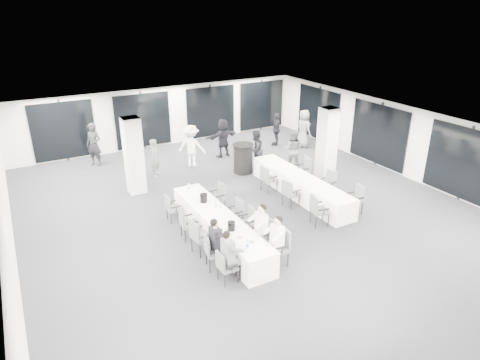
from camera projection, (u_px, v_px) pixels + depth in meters
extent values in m
cube|color=#242429|center=(246.00, 209.00, 14.49)|extent=(14.00, 16.00, 0.02)
cube|color=silver|center=(246.00, 129.00, 13.39)|extent=(14.00, 16.00, 0.02)
cube|color=beige|center=(6.00, 220.00, 10.81)|extent=(0.02, 16.00, 2.80)
cube|color=beige|center=(398.00, 139.00, 17.07)|extent=(0.02, 16.00, 2.80)
cube|color=beige|center=(163.00, 116.00, 20.39)|extent=(14.00, 0.02, 2.80)
cube|color=beige|center=(473.00, 318.00, 7.49)|extent=(14.00, 0.02, 2.80)
cube|color=black|center=(163.00, 118.00, 20.35)|extent=(13.60, 0.06, 2.50)
cube|color=black|center=(378.00, 134.00, 17.86)|extent=(0.06, 14.00, 2.50)
cube|color=silver|center=(134.00, 156.00, 15.27)|extent=(0.60, 0.60, 2.80)
cube|color=silver|center=(327.00, 143.00, 16.62)|extent=(0.60, 0.60, 2.80)
cube|color=white|center=(219.00, 227.00, 12.55)|extent=(0.90, 5.00, 0.75)
cube|color=white|center=(300.00, 186.00, 15.33)|extent=(0.90, 5.00, 0.75)
cylinder|color=black|center=(243.00, 159.00, 17.32)|extent=(0.76, 0.76, 1.20)
cylinder|color=black|center=(243.00, 145.00, 17.09)|extent=(0.87, 0.87, 0.02)
cube|color=#4F5157|center=(228.00, 267.00, 10.63)|extent=(0.43, 0.45, 0.07)
cube|color=#4F5157|center=(220.00, 261.00, 10.44)|extent=(0.07, 0.42, 0.42)
cylinder|color=black|center=(218.00, 273.00, 10.77)|extent=(0.03, 0.03, 0.37)
cylinder|color=black|center=(225.00, 281.00, 10.48)|extent=(0.03, 0.03, 0.37)
cylinder|color=black|center=(230.00, 269.00, 10.94)|extent=(0.03, 0.03, 0.37)
cylinder|color=black|center=(238.00, 276.00, 10.65)|extent=(0.03, 0.03, 0.37)
cube|color=black|center=(223.00, 258.00, 10.75)|extent=(0.31, 0.04, 0.04)
cube|color=black|center=(232.00, 267.00, 10.39)|extent=(0.31, 0.04, 0.04)
cube|color=#4F5157|center=(215.00, 252.00, 11.17)|extent=(0.55, 0.56, 0.08)
cube|color=#4F5157|center=(207.00, 245.00, 11.01)|extent=(0.15, 0.46, 0.46)
cylinder|color=black|center=(206.00, 258.00, 11.39)|extent=(0.04, 0.04, 0.41)
cylinder|color=black|center=(210.00, 266.00, 11.04)|extent=(0.04, 0.04, 0.41)
cylinder|color=black|center=(221.00, 255.00, 11.50)|extent=(0.04, 0.04, 0.41)
cylinder|color=black|center=(225.00, 263.00, 11.15)|extent=(0.04, 0.04, 0.41)
cube|color=black|center=(213.00, 242.00, 11.33)|extent=(0.34, 0.11, 0.04)
cube|color=black|center=(217.00, 252.00, 10.89)|extent=(0.34, 0.11, 0.04)
cube|color=#4F5157|center=(202.00, 237.00, 11.83)|extent=(0.57, 0.59, 0.09)
cube|color=#4F5157|center=(194.00, 231.00, 11.58)|extent=(0.14, 0.50, 0.49)
cylinder|color=black|center=(192.00, 245.00, 11.96)|extent=(0.04, 0.04, 0.44)
cylinder|color=black|center=(200.00, 251.00, 11.65)|extent=(0.04, 0.04, 0.44)
cylinder|color=black|center=(205.00, 240.00, 12.21)|extent=(0.04, 0.04, 0.44)
cylinder|color=black|center=(213.00, 246.00, 11.90)|extent=(0.04, 0.04, 0.44)
cube|color=black|center=(197.00, 228.00, 11.95)|extent=(0.37, 0.10, 0.04)
cube|color=black|center=(207.00, 235.00, 11.56)|extent=(0.37, 0.10, 0.04)
cube|color=#4F5157|center=(190.00, 224.00, 12.56)|extent=(0.52, 0.54, 0.08)
cube|color=#4F5157|center=(182.00, 217.00, 12.37)|extent=(0.11, 0.47, 0.47)
cylinder|color=black|center=(181.00, 230.00, 12.76)|extent=(0.04, 0.04, 0.42)
cylinder|color=black|center=(185.00, 236.00, 12.41)|extent=(0.04, 0.04, 0.42)
cylinder|color=black|center=(194.00, 227.00, 12.90)|extent=(0.04, 0.04, 0.42)
cylinder|color=black|center=(199.00, 233.00, 12.56)|extent=(0.04, 0.04, 0.42)
cube|color=black|center=(187.00, 215.00, 12.71)|extent=(0.35, 0.08, 0.04)
cube|color=black|center=(192.00, 223.00, 12.28)|extent=(0.35, 0.08, 0.04)
cube|color=#4F5157|center=(174.00, 208.00, 13.61)|extent=(0.43, 0.45, 0.07)
cube|color=#4F5157|center=(167.00, 203.00, 13.42)|extent=(0.06, 0.42, 0.42)
cylinder|color=black|center=(167.00, 214.00, 13.76)|extent=(0.03, 0.03, 0.38)
cylinder|color=black|center=(171.00, 218.00, 13.46)|extent=(0.03, 0.03, 0.38)
cylinder|color=black|center=(178.00, 211.00, 13.92)|extent=(0.03, 0.03, 0.38)
cylinder|color=black|center=(182.00, 216.00, 13.62)|extent=(0.03, 0.03, 0.38)
cube|color=black|center=(171.00, 201.00, 13.73)|extent=(0.31, 0.04, 0.04)
cube|color=black|center=(176.00, 207.00, 13.36)|extent=(0.31, 0.04, 0.04)
cube|color=#4F5157|center=(277.00, 248.00, 11.29)|extent=(0.56, 0.58, 0.09)
cube|color=#4F5157|center=(286.00, 237.00, 11.25)|extent=(0.13, 0.50, 0.49)
cylinder|color=black|center=(288.00, 260.00, 11.28)|extent=(0.04, 0.04, 0.44)
cylinder|color=black|center=(281.00, 251.00, 11.65)|extent=(0.04, 0.04, 0.44)
cylinder|color=black|center=(273.00, 263.00, 11.13)|extent=(0.04, 0.04, 0.44)
cylinder|color=black|center=(266.00, 254.00, 11.50)|extent=(0.04, 0.04, 0.44)
cube|color=black|center=(282.00, 248.00, 10.99)|extent=(0.37, 0.09, 0.04)
cube|color=black|center=(273.00, 238.00, 11.45)|extent=(0.37, 0.09, 0.04)
cube|color=#4F5157|center=(262.00, 236.00, 11.93)|extent=(0.56, 0.58, 0.08)
cube|color=#4F5157|center=(268.00, 225.00, 11.97)|extent=(0.16, 0.47, 0.47)
cylinder|color=black|center=(272.00, 244.00, 12.02)|extent=(0.04, 0.04, 0.42)
cylinder|color=black|center=(262.00, 238.00, 12.30)|extent=(0.04, 0.04, 0.42)
cylinder|color=black|center=(261.00, 249.00, 11.77)|extent=(0.04, 0.04, 0.42)
cylinder|color=black|center=(251.00, 243.00, 12.05)|extent=(0.04, 0.04, 0.42)
cube|color=black|center=(268.00, 234.00, 11.69)|extent=(0.34, 0.12, 0.04)
cube|color=black|center=(255.00, 227.00, 12.04)|extent=(0.34, 0.12, 0.04)
cube|color=#4F5157|center=(246.00, 223.00, 12.67)|extent=(0.48, 0.49, 0.08)
cube|color=#4F5157|center=(252.00, 214.00, 12.64)|extent=(0.09, 0.44, 0.44)
cylinder|color=black|center=(254.00, 232.00, 12.67)|extent=(0.03, 0.03, 0.39)
cylinder|color=black|center=(249.00, 226.00, 12.99)|extent=(0.03, 0.03, 0.39)
cylinder|color=black|center=(243.00, 235.00, 12.52)|extent=(0.03, 0.03, 0.39)
cylinder|color=black|center=(237.00, 229.00, 12.85)|extent=(0.03, 0.03, 0.39)
cube|color=black|center=(249.00, 222.00, 12.40)|extent=(0.33, 0.07, 0.04)
cube|color=black|center=(242.00, 215.00, 12.80)|extent=(0.33, 0.07, 0.04)
cube|color=#4F5157|center=(234.00, 214.00, 13.24)|extent=(0.46, 0.48, 0.07)
cube|color=#4F5157|center=(240.00, 205.00, 13.25)|extent=(0.09, 0.43, 0.42)
cylinder|color=black|center=(243.00, 221.00, 13.28)|extent=(0.03, 0.03, 0.38)
cylinder|color=black|center=(236.00, 217.00, 13.57)|extent=(0.03, 0.03, 0.38)
cylinder|color=black|center=(233.00, 225.00, 13.10)|extent=(0.03, 0.03, 0.38)
cylinder|color=black|center=(226.00, 220.00, 13.38)|extent=(0.03, 0.03, 0.38)
cube|color=black|center=(239.00, 212.00, 13.01)|extent=(0.32, 0.06, 0.04)
cube|color=black|center=(230.00, 207.00, 13.36)|extent=(0.32, 0.06, 0.04)
cube|color=#4F5157|center=(217.00, 198.00, 14.25)|extent=(0.50, 0.52, 0.08)
cube|color=#4F5157|center=(222.00, 189.00, 14.26)|extent=(0.10, 0.46, 0.45)
cylinder|color=black|center=(225.00, 205.00, 14.30)|extent=(0.04, 0.04, 0.41)
cylinder|color=black|center=(219.00, 201.00, 14.60)|extent=(0.04, 0.04, 0.41)
cylinder|color=black|center=(215.00, 208.00, 14.09)|extent=(0.04, 0.04, 0.41)
cylinder|color=black|center=(209.00, 204.00, 14.39)|extent=(0.04, 0.04, 0.41)
cube|color=black|center=(220.00, 196.00, 13.99)|extent=(0.34, 0.07, 0.04)
cube|color=black|center=(213.00, 191.00, 14.37)|extent=(0.34, 0.07, 0.04)
cube|color=#4F5157|center=(320.00, 211.00, 13.31)|extent=(0.59, 0.61, 0.08)
cube|color=#4F5157|center=(314.00, 204.00, 13.14)|extent=(0.18, 0.48, 0.48)
cylinder|color=black|center=(310.00, 216.00, 13.55)|extent=(0.04, 0.04, 0.43)
cylinder|color=black|center=(316.00, 222.00, 13.17)|extent=(0.04, 0.04, 0.43)
cylinder|color=black|center=(323.00, 215.00, 13.64)|extent=(0.04, 0.04, 0.43)
cylinder|color=black|center=(328.00, 221.00, 13.27)|extent=(0.04, 0.04, 0.43)
cube|color=black|center=(317.00, 202.00, 13.47)|extent=(0.36, 0.13, 0.04)
cube|color=black|center=(324.00, 210.00, 13.00)|extent=(0.36, 0.13, 0.04)
cube|color=#4F5157|center=(291.00, 194.00, 14.56)|extent=(0.55, 0.56, 0.08)
cube|color=#4F5157|center=(287.00, 188.00, 14.33)|extent=(0.15, 0.46, 0.46)
cylinder|color=black|center=(282.00, 200.00, 14.68)|extent=(0.04, 0.04, 0.41)
cylinder|color=black|center=(291.00, 204.00, 14.40)|extent=(0.04, 0.04, 0.41)
cylinder|color=black|center=(290.00, 197.00, 14.92)|extent=(0.04, 0.04, 0.41)
cylinder|color=black|center=(299.00, 200.00, 14.64)|extent=(0.04, 0.04, 0.41)
cube|color=black|center=(286.00, 187.00, 14.67)|extent=(0.34, 0.11, 0.04)
cube|color=black|center=(297.00, 191.00, 14.32)|extent=(0.34, 0.11, 0.04)
cube|color=#4F5157|center=(269.00, 179.00, 15.67)|extent=(0.52, 0.54, 0.08)
cube|color=#4F5157|center=(264.00, 174.00, 15.44)|extent=(0.10, 0.48, 0.48)
cylinder|color=black|center=(261.00, 185.00, 15.82)|extent=(0.04, 0.04, 0.43)
cylinder|color=black|center=(268.00, 189.00, 15.50)|extent=(0.04, 0.04, 0.43)
cylinder|color=black|center=(270.00, 183.00, 16.03)|extent=(0.04, 0.04, 0.43)
cylinder|color=black|center=(277.00, 186.00, 15.72)|extent=(0.04, 0.04, 0.43)
cube|color=black|center=(265.00, 173.00, 15.80)|extent=(0.36, 0.07, 0.04)
cube|color=black|center=(274.00, 177.00, 15.40)|extent=(0.36, 0.07, 0.04)
cube|color=#4F5157|center=(354.00, 200.00, 14.06)|extent=(0.52, 0.54, 0.08)
cube|color=#4F5157|center=(360.00, 192.00, 14.04)|extent=(0.11, 0.47, 0.47)
cylinder|color=black|center=(362.00, 208.00, 14.06)|extent=(0.04, 0.04, 0.42)
cylinder|color=black|center=(355.00, 203.00, 14.40)|extent=(0.04, 0.04, 0.42)
cylinder|color=black|center=(352.00, 211.00, 13.92)|extent=(0.04, 0.04, 0.42)
cylinder|color=black|center=(344.00, 205.00, 14.26)|extent=(0.04, 0.04, 0.42)
cube|color=black|center=(359.00, 199.00, 13.78)|extent=(0.35, 0.08, 0.04)
cube|color=black|center=(350.00, 193.00, 14.21)|extent=(0.35, 0.08, 0.04)
cube|color=#4F5157|center=(327.00, 185.00, 15.17)|extent=(0.55, 0.57, 0.08)
cube|color=#4F5157|center=(332.00, 177.00, 15.19)|extent=(0.14, 0.48, 0.47)
cylinder|color=black|center=(335.00, 192.00, 15.24)|extent=(0.04, 0.04, 0.42)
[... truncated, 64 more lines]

